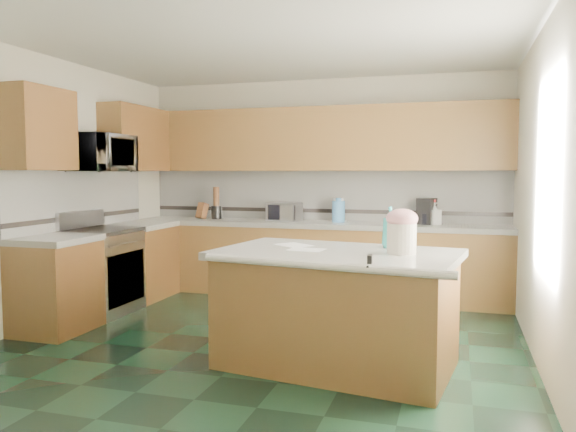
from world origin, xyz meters
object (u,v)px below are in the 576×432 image
(island_top, at_px, (337,254))
(coffee_maker, at_px, (427,211))
(soap_bottle_island, at_px, (390,227))
(island_base, at_px, (336,312))
(treat_jar, at_px, (402,238))
(toaster_oven, at_px, (284,212))
(knife_block, at_px, (202,211))

(island_top, distance_m, coffee_maker, 2.56)
(soap_bottle_island, height_order, coffee_maker, soap_bottle_island)
(island_base, distance_m, coffee_maker, 2.63)
(island_base, height_order, treat_jar, treat_jar)
(toaster_oven, bearing_deg, island_base, -51.33)
(island_base, xyz_separation_m, toaster_oven, (-1.19, 2.46, 0.60))
(island_base, relative_size, coffee_maker, 5.65)
(treat_jar, distance_m, toaster_oven, 3.00)
(island_top, distance_m, toaster_oven, 2.74)
(island_base, xyz_separation_m, soap_bottle_island, (0.38, 0.28, 0.66))
(island_base, xyz_separation_m, island_top, (0.00, 0.00, 0.46))
(island_top, bearing_deg, knife_block, 141.57)
(island_base, distance_m, treat_jar, 0.78)
(island_base, relative_size, island_top, 0.95)
(soap_bottle_island, distance_m, toaster_oven, 2.68)
(knife_block, relative_size, coffee_maker, 0.67)
(treat_jar, bearing_deg, island_base, -159.11)
(soap_bottle_island, bearing_deg, island_top, -141.25)
(island_top, height_order, knife_block, knife_block)
(island_base, distance_m, toaster_oven, 2.80)
(treat_jar, height_order, knife_block, treat_jar)
(knife_block, bearing_deg, island_top, -26.72)
(island_base, bearing_deg, soap_bottle_island, 45.00)
(toaster_oven, bearing_deg, soap_bottle_island, -41.38)
(coffee_maker, bearing_deg, island_top, -82.56)
(knife_block, xyz_separation_m, coffee_maker, (2.88, 0.03, 0.05))
(island_base, bearing_deg, treat_jar, 6.54)
(island_top, distance_m, soap_bottle_island, 0.51)
(island_top, bearing_deg, coffee_maker, 85.73)
(knife_block, bearing_deg, island_base, -26.72)
(island_base, relative_size, toaster_oven, 4.44)
(treat_jar, distance_m, coffee_maker, 2.51)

